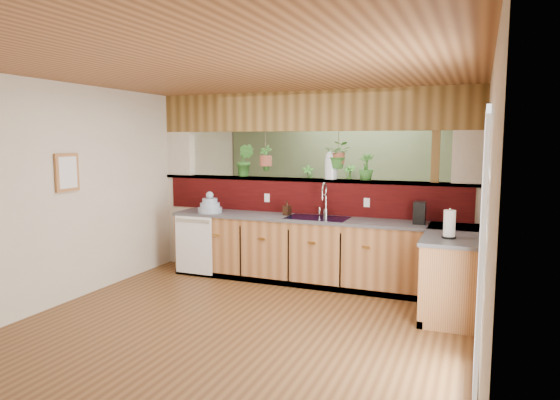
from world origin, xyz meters
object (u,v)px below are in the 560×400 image
at_px(faucet, 325,198).
at_px(dish_stack, 210,206).
at_px(soap_dispenser, 287,208).
at_px(glass_jar, 331,165).
at_px(paper_towel, 449,225).
at_px(shelving_console, 329,220).
at_px(coffee_maker, 420,214).

xyz_separation_m(faucet, dish_stack, (-1.61, -0.28, -0.16)).
bearing_deg(faucet, soap_dispenser, -169.37).
height_order(soap_dispenser, glass_jar, glass_jar).
height_order(paper_towel, shelving_console, paper_towel).
bearing_deg(soap_dispenser, glass_jar, 30.77).
relative_size(faucet, coffee_maker, 1.74).
distance_m(dish_stack, coffee_maker, 2.88).
distance_m(faucet, soap_dispenser, 0.54).
xyz_separation_m(soap_dispenser, glass_jar, (0.53, 0.31, 0.58)).
xyz_separation_m(dish_stack, shelving_console, (1.07, 2.40, -0.49)).
height_order(soap_dispenser, coffee_maker, coffee_maker).
relative_size(paper_towel, shelving_console, 0.19).
height_order(coffee_maker, shelving_console, coffee_maker).
bearing_deg(paper_towel, shelving_console, 125.65).
relative_size(glass_jar, shelving_console, 0.23).
bearing_deg(soap_dispenser, dish_stack, -170.68).
xyz_separation_m(dish_stack, glass_jar, (1.64, 0.50, 0.59)).
bearing_deg(faucet, shelving_console, 104.48).
relative_size(coffee_maker, glass_jar, 0.70).
height_order(dish_stack, paper_towel, paper_towel).
height_order(coffee_maker, paper_towel, paper_towel).
relative_size(coffee_maker, paper_towel, 0.84).
bearing_deg(faucet, paper_towel, -29.99).
height_order(dish_stack, soap_dispenser, dish_stack).
xyz_separation_m(faucet, shelving_console, (-0.55, 2.12, -0.65)).
distance_m(coffee_maker, glass_jar, 1.40).
relative_size(dish_stack, soap_dispenser, 1.73).
distance_m(soap_dispenser, paper_towel, 2.33).
xyz_separation_m(faucet, paper_towel, (1.66, -0.96, -0.11)).
bearing_deg(dish_stack, coffee_maker, 3.23).
xyz_separation_m(soap_dispenser, shelving_console, (-0.04, 2.21, -0.50)).
bearing_deg(coffee_maker, soap_dispenser, 177.24).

